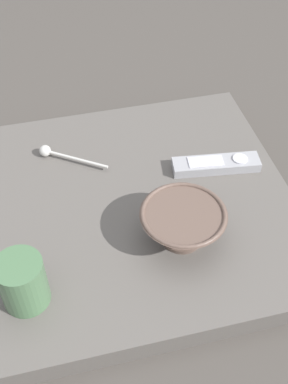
% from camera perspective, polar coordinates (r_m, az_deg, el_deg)
% --- Properties ---
extents(ground_plane, '(6.00, 6.00, 0.00)m').
position_cam_1_polar(ground_plane, '(0.97, -1.18, -2.79)').
color(ground_plane, '#47423D').
extents(table, '(0.58, 0.61, 0.04)m').
position_cam_1_polar(table, '(0.95, -1.20, -1.92)').
color(table, '#5B5651').
rests_on(table, ground).
extents(cereal_bowl, '(0.15, 0.15, 0.07)m').
position_cam_1_polar(cereal_bowl, '(0.85, 4.54, -3.74)').
color(cereal_bowl, brown).
rests_on(cereal_bowl, table).
extents(coffee_mug, '(0.08, 0.08, 0.09)m').
position_cam_1_polar(coffee_mug, '(0.79, -13.99, -10.18)').
color(coffee_mug, '#4C724C').
rests_on(coffee_mug, table).
extents(teaspoon, '(0.09, 0.13, 0.02)m').
position_cam_1_polar(teaspoon, '(1.03, -10.58, 4.52)').
color(teaspoon, silver).
rests_on(teaspoon, table).
extents(tv_remote_near, '(0.07, 0.18, 0.02)m').
position_cam_1_polar(tv_remote_near, '(1.00, 8.42, 3.20)').
color(tv_remote_near, '#9E9EA3').
rests_on(tv_remote_near, table).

